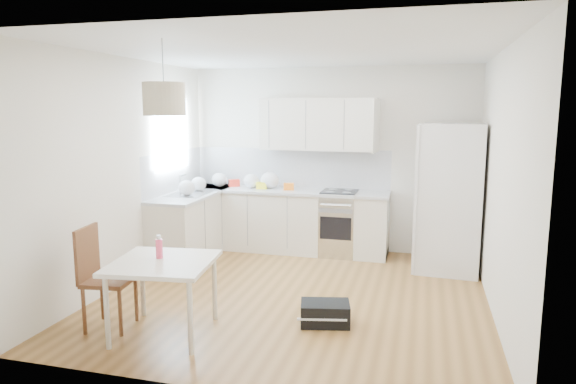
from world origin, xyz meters
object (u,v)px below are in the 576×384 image
object	(u,v)px
dining_chair	(109,278)
gym_bag	(325,313)
dining_table	(163,269)
refrigerator	(450,197)

from	to	relation	value
dining_chair	gym_bag	world-z (taller)	dining_chair
dining_table	gym_bag	world-z (taller)	dining_table
dining_chair	gym_bag	distance (m)	2.11
dining_chair	gym_bag	bearing A→B (deg)	9.23
refrigerator	dining_chair	size ratio (longest dim) A/B	1.93
refrigerator	gym_bag	distance (m)	2.67
refrigerator	gym_bag	bearing A→B (deg)	-115.01
gym_bag	dining_chair	bearing A→B (deg)	-175.32
gym_bag	dining_table	bearing A→B (deg)	-169.68
dining_chair	refrigerator	bearing A→B (deg)	33.46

